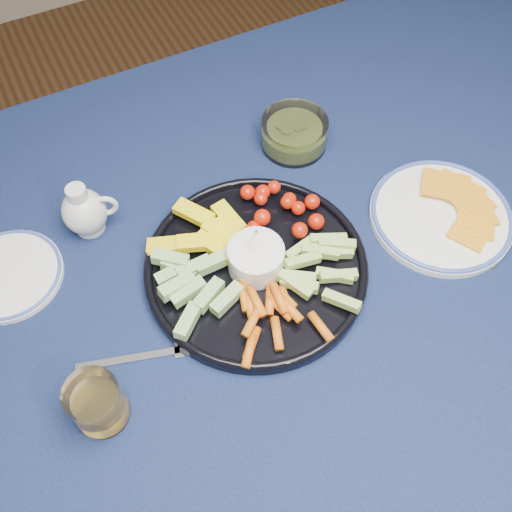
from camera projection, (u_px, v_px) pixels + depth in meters
name	position (u px, v px, depth m)	size (l,w,h in m)	color
dining_table	(262.00, 282.00, 1.01)	(1.67, 1.07, 0.75)	#53371B
crudite_platter	(255.00, 265.00, 0.90)	(0.36, 0.36, 0.11)	black
creamer_pitcher	(85.00, 211.00, 0.93)	(0.09, 0.07, 0.10)	silver
pickle_bowl	(294.00, 134.00, 1.05)	(0.12, 0.12, 0.06)	white
cheese_plate	(442.00, 214.00, 0.96)	(0.24, 0.24, 0.03)	white
juice_tumbler	(98.00, 405.00, 0.76)	(0.07, 0.07, 0.09)	white
fork_left	(149.00, 356.00, 0.84)	(0.18, 0.07, 0.00)	silver
fork_right	(457.00, 255.00, 0.93)	(0.11, 0.11, 0.00)	silver
side_plate_extra	(8.00, 275.00, 0.90)	(0.17, 0.17, 0.01)	white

